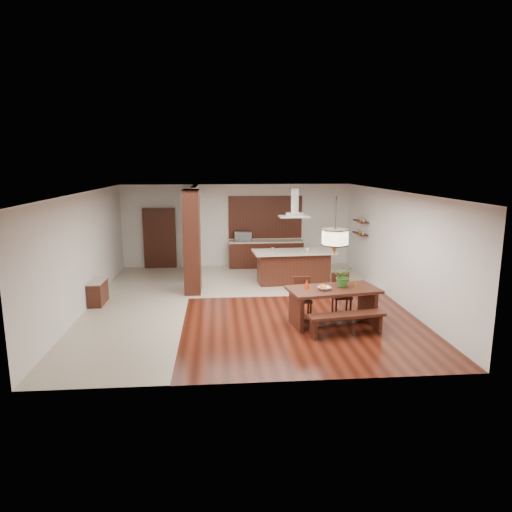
{
  "coord_description": "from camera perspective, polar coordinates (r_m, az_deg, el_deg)",
  "views": [
    {
      "loc": [
        -0.67,
        -11.52,
        3.57
      ],
      "look_at": [
        0.3,
        0.0,
        1.25
      ],
      "focal_mm": 32.0,
      "sensor_mm": 36.0,
      "label": 1
    }
  ],
  "objects": [
    {
      "name": "gold_ornament",
      "position": [
        10.58,
        12.34,
        -3.61
      ],
      "size": [
        0.08,
        0.08,
        0.1
      ],
      "primitive_type": "cylinder",
      "rotation": [
        0.0,
        0.0,
        0.2
      ],
      "color": "gold",
      "rests_on": "dining_table"
    },
    {
      "name": "partition_stub",
      "position": [
        14.99,
        -7.57,
        3.12
      ],
      "size": [
        0.18,
        2.4,
        2.9
      ],
      "primitive_type": "cube",
      "color": "silver",
      "rests_on": "ground"
    },
    {
      "name": "kitchen_window",
      "position": [
        16.17,
        1.15,
        4.89
      ],
      "size": [
        2.6,
        0.08,
        1.5
      ],
      "primitive_type": "cube",
      "color": "olive",
      "rests_on": "room_shell"
    },
    {
      "name": "tile_hallway",
      "position": [
        12.23,
        -14.46,
        -5.96
      ],
      "size": [
        2.5,
        9.0,
        0.01
      ],
      "primitive_type": "cube",
      "color": "beige",
      "rests_on": "ground"
    },
    {
      "name": "range_hood",
      "position": [
        13.67,
        4.8,
        6.68
      ],
      "size": [
        0.9,
        0.55,
        0.87
      ],
      "primitive_type": null,
      "color": "silver",
      "rests_on": "room_shell"
    },
    {
      "name": "soffit_band",
      "position": [
        11.56,
        -1.5,
        7.95
      ],
      "size": [
        8.0,
        9.0,
        0.02
      ],
      "primitive_type": "cube",
      "color": "#36170D",
      "rests_on": "room_shell"
    },
    {
      "name": "rear_counter",
      "position": [
        16.11,
        1.23,
        0.27
      ],
      "size": [
        2.6,
        0.62,
        0.95
      ],
      "color": "black",
      "rests_on": "ground"
    },
    {
      "name": "dining_table",
      "position": [
        10.5,
        9.59,
        -5.16
      ],
      "size": [
        2.15,
        1.31,
        0.84
      ],
      "rotation": [
        0.0,
        0.0,
        0.16
      ],
      "color": "black",
      "rests_on": "ground"
    },
    {
      "name": "fruit_bowl",
      "position": [
        10.26,
        8.54,
        -4.02
      ],
      "size": [
        0.34,
        0.34,
        0.07
      ],
      "primitive_type": "imported",
      "rotation": [
        0.0,
        0.0,
        0.22
      ],
      "color": "beige",
      "rests_on": "dining_table"
    },
    {
      "name": "napkin_cone",
      "position": [
        10.32,
        6.36,
        -3.48
      ],
      "size": [
        0.15,
        0.15,
        0.21
      ],
      "primitive_type": "cone",
      "rotation": [
        0.0,
        0.0,
        0.11
      ],
      "color": "#AD270C",
      "rests_on": "dining_table"
    },
    {
      "name": "room_shell",
      "position": [
        11.63,
        -1.48,
        3.9
      ],
      "size": [
        9.0,
        9.04,
        2.92
      ],
      "color": "#361209",
      "rests_on": "ground"
    },
    {
      "name": "shelf_lower",
      "position": [
        14.99,
        12.89,
        2.74
      ],
      "size": [
        0.26,
        0.9,
        0.04
      ],
      "primitive_type": "cube",
      "color": "black",
      "rests_on": "room_shell"
    },
    {
      "name": "hallway_console",
      "position": [
        12.56,
        -19.17,
        -4.32
      ],
      "size": [
        0.37,
        0.88,
        0.63
      ],
      "primitive_type": "cube",
      "color": "black",
      "rests_on": "ground"
    },
    {
      "name": "foliage_plant",
      "position": [
        10.54,
        10.86,
        -2.52
      ],
      "size": [
        0.52,
        0.48,
        0.48
      ],
      "primitive_type": "imported",
      "rotation": [
        0.0,
        0.0,
        -0.26
      ],
      "color": "#2C6722",
      "rests_on": "dining_table"
    },
    {
      "name": "dining_bench",
      "position": [
        9.99,
        11.19,
        -8.38
      ],
      "size": [
        1.71,
        0.6,
        0.47
      ],
      "primitive_type": null,
      "rotation": [
        0.0,
        0.0,
        0.14
      ],
      "color": "black",
      "rests_on": "ground"
    },
    {
      "name": "partition_pier",
      "position": [
        12.91,
        -7.99,
        1.79
      ],
      "size": [
        0.45,
        1.0,
        2.9
      ],
      "primitive_type": "cube",
      "color": "black",
      "rests_on": "ground"
    },
    {
      "name": "hallway_doorway",
      "position": [
        16.24,
        -11.94,
        2.18
      ],
      "size": [
        1.1,
        0.2,
        2.1
      ],
      "primitive_type": "cube",
      "color": "black",
      "rests_on": "ground"
    },
    {
      "name": "shelf_upper",
      "position": [
        14.93,
        12.96,
        4.26
      ],
      "size": [
        0.26,
        0.9,
        0.04
      ],
      "primitive_type": "cube",
      "color": "black",
      "rests_on": "room_shell"
    },
    {
      "name": "microwave",
      "position": [
        15.95,
        -1.65,
        2.49
      ],
      "size": [
        0.6,
        0.41,
        0.33
      ],
      "primitive_type": "imported",
      "rotation": [
        0.0,
        0.0,
        0.01
      ],
      "color": "silver",
      "rests_on": "rear_counter"
    },
    {
      "name": "pendant_lantern",
      "position": [
        10.16,
        9.89,
        3.69
      ],
      "size": [
        0.64,
        0.64,
        1.31
      ],
      "primitive_type": null,
      "color": "#F7E9BD",
      "rests_on": "room_shell"
    },
    {
      "name": "kitchen_island",
      "position": [
        13.96,
        4.68,
        -1.31
      ],
      "size": [
        2.51,
        1.21,
        1.01
      ],
      "rotation": [
        0.0,
        0.0,
        0.06
      ],
      "color": "black",
      "rests_on": "ground"
    },
    {
      "name": "dining_chair_right",
      "position": [
        11.27,
        10.68,
        -4.7
      ],
      "size": [
        0.44,
        0.44,
        0.99
      ],
      "primitive_type": null,
      "rotation": [
        0.0,
        0.0,
        -0.01
      ],
      "color": "black",
      "rests_on": "ground"
    },
    {
      "name": "island_cup",
      "position": [
        13.83,
        6.43,
        0.82
      ],
      "size": [
        0.14,
        0.14,
        0.09
      ],
      "primitive_type": "imported",
      "rotation": [
        0.0,
        0.0,
        0.21
      ],
      "color": "silver",
      "rests_on": "kitchen_island"
    },
    {
      "name": "dining_chair_left",
      "position": [
        10.9,
        5.84,
        -5.2
      ],
      "size": [
        0.43,
        0.43,
        0.95
      ],
      "primitive_type": null,
      "rotation": [
        0.0,
        0.0,
        -0.03
      ],
      "color": "black",
      "rests_on": "ground"
    },
    {
      "name": "tile_kitchen",
      "position": [
        14.59,
        2.9,
        -2.8
      ],
      "size": [
        5.5,
        4.0,
        0.01
      ],
      "primitive_type": "cube",
      "color": "beige",
      "rests_on": "ground"
    }
  ]
}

